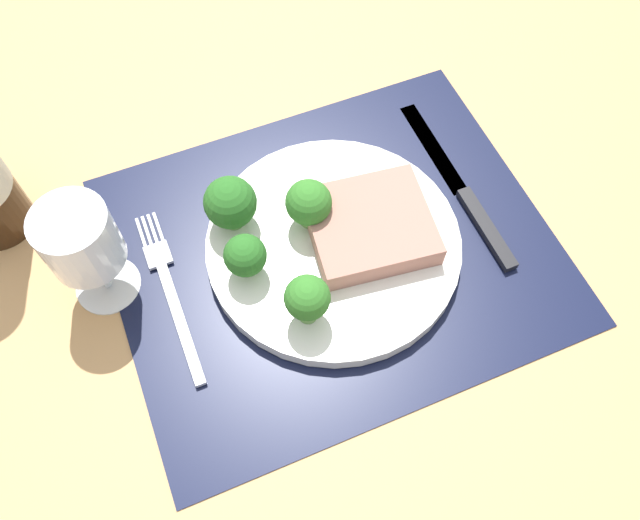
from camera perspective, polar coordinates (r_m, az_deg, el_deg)
ground_plane at (r=65.09cm, az=1.16°, el=0.23°), size 140.00×110.00×3.00cm
placemat at (r=63.65cm, az=1.19°, el=0.95°), size 42.75×35.45×0.30cm
plate at (r=62.82cm, az=1.21°, el=1.38°), size 24.99×24.99×1.60cm
steak at (r=61.67cm, az=4.49°, el=3.05°), size 12.69×11.76×2.56cm
broccoli_back_left at (r=55.21cm, az=-1.15°, el=-3.49°), size 4.12×4.12×5.89cm
broccoli_near_steak at (r=58.49cm, az=-6.81°, el=0.65°), size 4.01×4.01×5.02cm
broccoli_center at (r=60.51cm, az=-1.03°, el=5.10°), size 4.48×4.48×5.64cm
broccoli_near_fork at (r=61.05cm, az=-8.02°, el=5.05°), size 5.10×5.10×5.96cm
fork at (r=62.65cm, az=-13.22°, el=-2.79°), size 2.40×19.20×0.50cm
knife at (r=68.26cm, az=12.83°, el=5.68°), size 1.80×23.00×0.80cm
wine_glass at (r=58.41cm, az=-20.53°, el=1.38°), size 6.64×6.64×12.00cm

